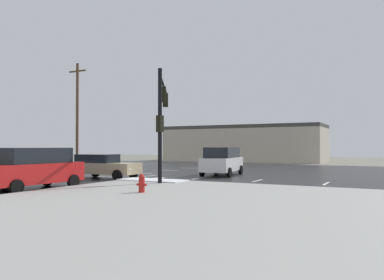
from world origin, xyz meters
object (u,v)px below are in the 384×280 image
object	(u,v)px
suv_white	(222,161)
suv_red	(33,168)
utility_pole_far	(77,113)
traffic_signal_mast	(162,109)
sedan_tan	(104,166)
fire_hydrant	(142,183)

from	to	relation	value
suv_white	suv_red	bearing A→B (deg)	154.09
suv_white	utility_pole_far	world-z (taller)	utility_pole_far
traffic_signal_mast	sedan_tan	world-z (taller)	traffic_signal_mast
suv_white	suv_red	world-z (taller)	same
utility_pole_far	traffic_signal_mast	bearing A→B (deg)	-31.07
traffic_signal_mast	utility_pole_far	world-z (taller)	utility_pole_far
traffic_signal_mast	sedan_tan	distance (m)	5.96
traffic_signal_mast	suv_red	world-z (taller)	traffic_signal_mast
utility_pole_far	suv_white	bearing A→B (deg)	-10.52
fire_hydrant	traffic_signal_mast	bearing A→B (deg)	113.87
traffic_signal_mast	suv_white	world-z (taller)	traffic_signal_mast
suv_red	utility_pole_far	size ratio (longest dim) A/B	0.46
fire_hydrant	sedan_tan	xyz separation A→B (m)	(-7.23, 5.92, 0.32)
suv_red	traffic_signal_mast	bearing A→B (deg)	152.11
fire_hydrant	utility_pole_far	distance (m)	24.79
suv_white	sedan_tan	bearing A→B (deg)	130.01
suv_red	sedan_tan	size ratio (longest dim) A/B	1.05
fire_hydrant	suv_white	xyz separation A→B (m)	(-1.42, 12.09, 0.55)
traffic_signal_mast	suv_red	size ratio (longest dim) A/B	1.27
utility_pole_far	sedan_tan	bearing A→B (deg)	-39.01
suv_white	utility_pole_far	xyz separation A→B (m)	(-17.41, 3.23, 4.44)
traffic_signal_mast	utility_pole_far	bearing A→B (deg)	30.17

